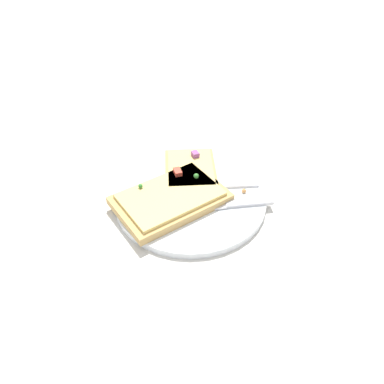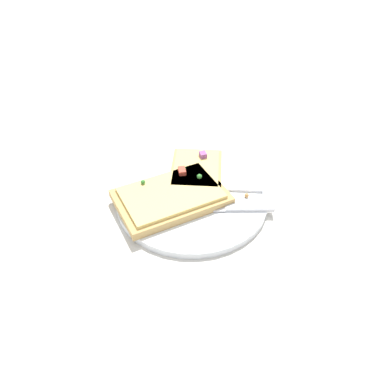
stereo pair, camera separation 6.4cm
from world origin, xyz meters
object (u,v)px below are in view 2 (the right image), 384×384
object	(u,v)px
plate	(192,199)
knife	(220,208)
pizza_slice_corner	(196,171)
pizza_slice_main	(171,196)
fork	(199,187)

from	to	relation	value
plate	knife	bearing A→B (deg)	-26.83
plate	knife	world-z (taller)	knife
pizza_slice_corner	pizza_slice_main	bearing A→B (deg)	-27.40
knife	pizza_slice_corner	world-z (taller)	pizza_slice_corner
fork	knife	world-z (taller)	knife
plate	fork	world-z (taller)	fork
plate	pizza_slice_main	world-z (taller)	pizza_slice_main
plate	pizza_slice_corner	size ratio (longest dim) A/B	1.96
fork	knife	xyz separation A→B (m)	(0.04, -0.05, 0.00)
fork	pizza_slice_corner	distance (m)	0.04
fork	knife	size ratio (longest dim) A/B	0.94
knife	plate	bearing A→B (deg)	-34.04
plate	pizza_slice_main	bearing A→B (deg)	-156.17
plate	pizza_slice_main	xyz separation A→B (m)	(-0.03, -0.02, 0.02)
knife	pizza_slice_main	bearing A→B (deg)	-14.29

